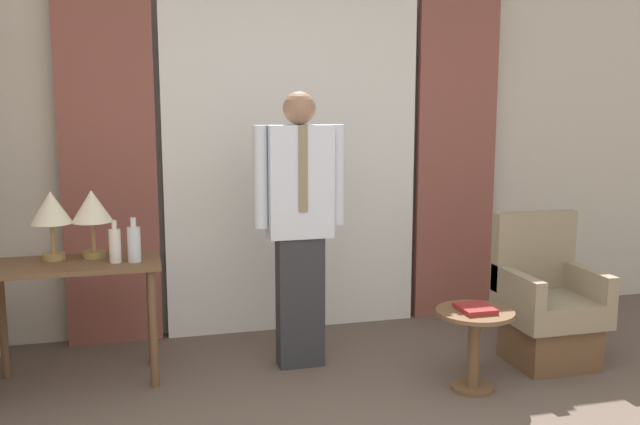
# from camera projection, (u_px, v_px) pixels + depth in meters

# --- Properties ---
(wall_back) EXTENTS (10.00, 0.06, 2.70)m
(wall_back) POSITION_uv_depth(u_px,v_px,m) (289.00, 149.00, 5.35)
(wall_back) COLOR beige
(wall_back) RESTS_ON ground_plane
(curtain_sheer_center) EXTENTS (1.88, 0.06, 2.58)m
(curtain_sheer_center) POSITION_uv_depth(u_px,v_px,m) (293.00, 158.00, 5.24)
(curtain_sheer_center) COLOR white
(curtain_sheer_center) RESTS_ON ground_plane
(curtain_drape_left) EXTENTS (0.65, 0.06, 2.58)m
(curtain_drape_left) POSITION_uv_depth(u_px,v_px,m) (108.00, 162.00, 4.90)
(curtain_drape_left) COLOR brown
(curtain_drape_left) RESTS_ON ground_plane
(curtain_drape_right) EXTENTS (0.65, 0.06, 2.58)m
(curtain_drape_right) POSITION_uv_depth(u_px,v_px,m) (456.00, 154.00, 5.57)
(curtain_drape_right) COLOR brown
(curtain_drape_right) RESTS_ON ground_plane
(desk) EXTENTS (1.01, 0.50, 0.76)m
(desk) POSITION_uv_depth(u_px,v_px,m) (74.00, 285.00, 4.29)
(desk) COLOR brown
(desk) RESTS_ON ground_plane
(table_lamp_left) EXTENTS (0.25, 0.25, 0.42)m
(table_lamp_left) POSITION_uv_depth(u_px,v_px,m) (51.00, 211.00, 4.29)
(table_lamp_left) COLOR #9E7F47
(table_lamp_left) RESTS_ON desk
(table_lamp_right) EXTENTS (0.25, 0.25, 0.42)m
(table_lamp_right) POSITION_uv_depth(u_px,v_px,m) (92.00, 209.00, 4.35)
(table_lamp_right) COLOR #9E7F47
(table_lamp_right) RESTS_ON desk
(bottle_near_edge) EXTENTS (0.08, 0.08, 0.27)m
(bottle_near_edge) POSITION_uv_depth(u_px,v_px,m) (134.00, 243.00, 4.26)
(bottle_near_edge) COLOR silver
(bottle_near_edge) RESTS_ON desk
(bottle_by_lamp) EXTENTS (0.07, 0.07, 0.26)m
(bottle_by_lamp) POSITION_uv_depth(u_px,v_px,m) (115.00, 245.00, 4.25)
(bottle_by_lamp) COLOR silver
(bottle_by_lamp) RESTS_ON desk
(person) EXTENTS (0.59, 0.21, 1.77)m
(person) POSITION_uv_depth(u_px,v_px,m) (300.00, 218.00, 4.52)
(person) COLOR #2D2D33
(person) RESTS_ON ground_plane
(armchair) EXTENTS (0.58, 0.57, 0.98)m
(armchair) POSITION_uv_depth(u_px,v_px,m) (547.00, 309.00, 4.68)
(armchair) COLOR brown
(armchair) RESTS_ON ground_plane
(side_table) EXTENTS (0.46, 0.46, 0.49)m
(side_table) POSITION_uv_depth(u_px,v_px,m) (474.00, 336.00, 4.22)
(side_table) COLOR brown
(side_table) RESTS_ON ground_plane
(book) EXTENTS (0.19, 0.22, 0.03)m
(book) POSITION_uv_depth(u_px,v_px,m) (475.00, 309.00, 4.18)
(book) COLOR maroon
(book) RESTS_ON side_table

